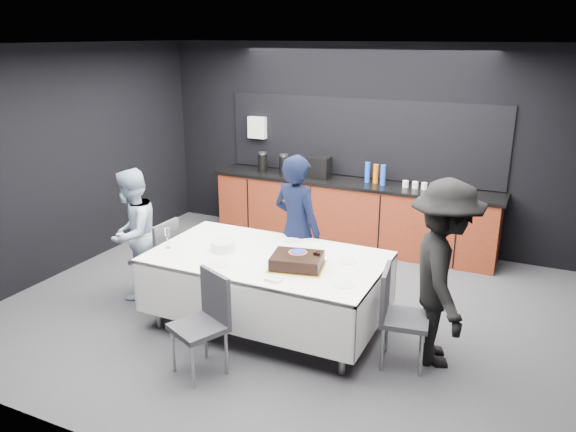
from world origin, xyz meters
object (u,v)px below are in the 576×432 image
object	(u,v)px
cake_assembly	(297,261)
person_right	(443,274)
plate_stack	(223,246)
party_table	(267,268)
champagne_flute	(167,233)
chair_near	(206,316)
chair_left	(160,254)
person_center	(297,229)
person_left	(133,234)
chair_right	(397,310)

from	to	relation	value
cake_assembly	person_right	size ratio (longest dim) A/B	0.34
plate_stack	person_right	xyz separation A→B (m)	(2.18, 0.16, 0.03)
party_table	champagne_flute	world-z (taller)	champagne_flute
chair_near	chair_left	bearing A→B (deg)	141.35
chair_left	chair_near	xyz separation A→B (m)	(1.27, -1.02, 0.00)
cake_assembly	champagne_flute	size ratio (longest dim) A/B	2.59
chair_left	person_center	size ratio (longest dim) A/B	0.55
person_left	person_right	xyz separation A→B (m)	(3.42, 0.08, 0.12)
plate_stack	champagne_flute	xyz separation A→B (m)	(-0.55, -0.18, 0.11)
chair_right	chair_near	bearing A→B (deg)	-150.78
chair_near	person_left	world-z (taller)	person_left
cake_assembly	person_right	bearing A→B (deg)	10.00
champagne_flute	person_left	bearing A→B (deg)	159.30
chair_near	cake_assembly	bearing A→B (deg)	57.68
plate_stack	chair_right	size ratio (longest dim) A/B	0.26
chair_right	chair_left	bearing A→B (deg)	176.11
chair_near	person_center	world-z (taller)	person_center
chair_right	champagne_flute	bearing A→B (deg)	-176.97
party_table	chair_left	size ratio (longest dim) A/B	2.51
chair_left	person_left	distance (m)	0.38
person_right	person_center	bearing A→B (deg)	49.86
party_table	person_right	distance (m)	1.73
party_table	chair_left	bearing A→B (deg)	177.10
plate_stack	cake_assembly	bearing A→B (deg)	-4.73
party_table	plate_stack	bearing A→B (deg)	-172.19
person_center	person_left	world-z (taller)	person_center
chair_right	person_left	world-z (taller)	person_left
cake_assembly	person_center	bearing A→B (deg)	114.50
chair_left	person_left	xyz separation A→B (m)	(-0.32, -0.06, 0.21)
chair_left	chair_right	bearing A→B (deg)	-3.89
cake_assembly	plate_stack	bearing A→B (deg)	175.27
cake_assembly	plate_stack	size ratio (longest dim) A/B	2.37
party_table	person_right	xyz separation A→B (m)	(1.71, 0.10, 0.22)
chair_right	chair_near	distance (m)	1.70
chair_left	person_left	world-z (taller)	person_left
chair_near	person_center	xyz separation A→B (m)	(0.13, 1.65, 0.30)
person_right	party_table	bearing A→B (deg)	72.79
champagne_flute	chair_left	bearing A→B (deg)	139.47
chair_left	chair_right	size ratio (longest dim) A/B	1.00
champagne_flute	chair_right	size ratio (longest dim) A/B	0.24
plate_stack	person_right	size ratio (longest dim) A/B	0.14
party_table	chair_near	xyz separation A→B (m)	(-0.12, -0.95, -0.11)
chair_left	chair_near	bearing A→B (deg)	-38.65
party_table	person_left	bearing A→B (deg)	179.51
champagne_flute	person_center	bearing A→B (deg)	42.42
chair_left	chair_near	world-z (taller)	same
party_table	champagne_flute	xyz separation A→B (m)	(-1.03, -0.24, 0.30)
party_table	cake_assembly	world-z (taller)	cake_assembly
chair_near	person_left	bearing A→B (deg)	148.79
person_left	person_right	size ratio (longest dim) A/B	0.86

